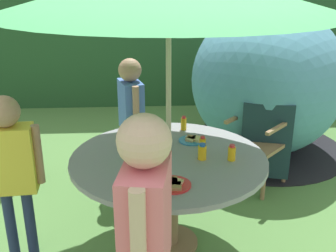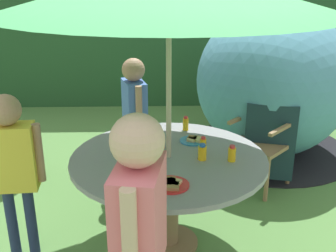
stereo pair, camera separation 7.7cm
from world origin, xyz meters
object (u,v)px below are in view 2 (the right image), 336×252
Objects in this scene: plate_center_front at (131,134)px; juice_bottle_far_right at (232,154)px; juice_bottle_mid_left at (202,152)px; child_in_pink_shirt at (139,219)px; potted_plant at (10,153)px; child_in_yellow_shirt at (12,157)px; snack_bowl at (145,151)px; plate_front_edge at (194,140)px; cup_near at (161,143)px; child_in_blue_shirt at (134,106)px; plate_near_right at (170,184)px; juice_bottle_center_back at (186,124)px; garden_table at (169,173)px; dome_tent at (272,81)px; juice_bottle_near_left at (153,136)px; wooden_chair at (266,133)px; juice_bottle_far_left at (203,144)px.

juice_bottle_far_right is at bearing -34.56° from plate_center_front.
juice_bottle_mid_left is (0.51, -0.46, 0.04)m from plate_center_front.
juice_bottle_mid_left is (0.39, 0.97, -0.11)m from child_in_pink_shirt.
potted_plant is 1.32m from child_in_yellow_shirt.
juice_bottle_far_right is at bearing -7.99° from juice_bottle_mid_left.
plate_front_edge is at bearing 33.94° from snack_bowl.
juice_bottle_far_right is 0.54m from cup_near.
plate_center_front is 2.68× the size of cup_near.
plate_center_front is 1.69× the size of juice_bottle_far_right.
cup_near is (-0.48, 0.23, -0.02)m from juice_bottle_far_right.
child_in_yellow_shirt is at bearing -51.31° from child_in_blue_shirt.
potted_plant is 2.57× the size of plate_near_right.
child_in_yellow_shirt is at bearing -178.96° from juice_bottle_mid_left.
garden_table is at bearing -106.80° from juice_bottle_center_back.
juice_bottle_mid_left is at bearing 10.01° from child_in_blue_shirt.
cup_near is at bearing 143.98° from juice_bottle_mid_left.
dome_tent is 2.85m from potted_plant.
snack_bowl is (1.35, -1.04, 0.47)m from potted_plant.
child_in_blue_shirt reaches higher than plate_front_edge.
juice_bottle_center_back is (-0.28, 0.60, 0.00)m from juice_bottle_far_right.
child_in_blue_shirt is 1.46m from plate_near_right.
garden_table is 1.08m from child_in_yellow_shirt.
cup_near is (1.46, -0.91, 0.47)m from potted_plant.
dome_tent is 1.89× the size of child_in_blue_shirt.
plate_near_right is 0.68m from juice_bottle_near_left.
juice_bottle_near_left is (0.17, -0.76, 0.01)m from child_in_blue_shirt.
juice_bottle_far_right is 0.20m from juice_bottle_mid_left.
plate_front_edge is (-1.00, -1.50, -0.07)m from dome_tent.
wooden_chair reaches higher than juice_bottle_center_back.
juice_bottle_far_right is (-0.52, -1.05, 0.27)m from wooden_chair.
dome_tent is 1.67m from child_in_blue_shirt.
plate_front_edge is 0.88× the size of plate_near_right.
child_in_blue_shirt is at bearing 12.54° from child_in_pink_shirt.
plate_near_right is 0.95m from juice_bottle_center_back.
child_in_yellow_shirt is 5.39× the size of plate_near_right.
plate_front_edge is 1.78× the size of juice_bottle_far_left.
child_in_pink_shirt reaches higher than child_in_blue_shirt.
dome_tent reaches higher than cup_near.
dome_tent reaches higher than juice_bottle_far_left.
juice_bottle_far_left is at bearing -83.98° from wooden_chair.
juice_bottle_far_right is (0.43, 0.34, 0.04)m from plate_near_right.
child_in_pink_shirt is 0.64m from plate_near_right.
child_in_yellow_shirt is 1.35m from juice_bottle_center_back.
juice_bottle_far_left reaches higher than plate_center_front.
juice_bottle_far_right is at bearing -25.84° from cup_near.
wooden_chair is at bearing 51.35° from juice_bottle_far_left.
child_in_blue_shirt is 1.01× the size of child_in_yellow_shirt.
juice_bottle_far_right is at bearing -30.45° from potted_plant.
child_in_blue_shirt is at bearing 120.23° from juice_bottle_far_left.
juice_bottle_far_left is (0.42, 1.11, -0.11)m from child_in_pink_shirt.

